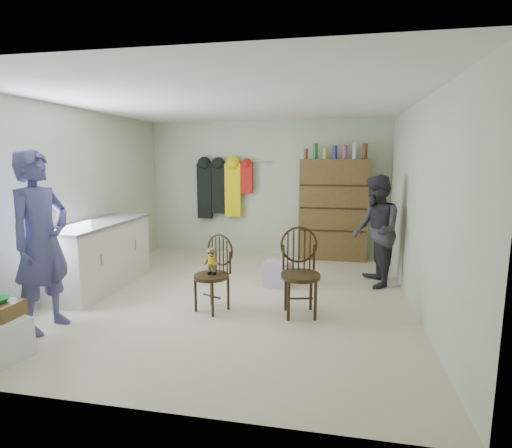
% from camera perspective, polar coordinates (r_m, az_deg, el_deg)
% --- Properties ---
extents(ground_plane, '(5.00, 5.00, 0.00)m').
position_cam_1_polar(ground_plane, '(5.41, -3.05, -10.23)').
color(ground_plane, beige).
rests_on(ground_plane, ground).
extents(room_walls, '(5.00, 5.00, 5.00)m').
position_cam_1_polar(room_walls, '(5.62, -1.86, 6.95)').
color(room_walls, beige).
rests_on(room_walls, ground).
extents(counter, '(0.64, 1.86, 0.94)m').
position_cam_1_polar(counter, '(6.04, -21.38, -4.12)').
color(counter, silver).
rests_on(counter, ground).
extents(stool, '(0.35, 0.30, 0.51)m').
position_cam_1_polar(stool, '(4.50, -32.65, -12.46)').
color(stool, brown).
rests_on(stool, ground).
extents(plastic_tub, '(0.47, 0.46, 0.36)m').
position_cam_1_polar(plastic_tub, '(4.44, -32.38, -13.72)').
color(plastic_tub, white).
rests_on(plastic_tub, ground).
extents(chair_front, '(0.54, 0.54, 0.92)m').
position_cam_1_polar(chair_front, '(4.82, -6.02, -6.32)').
color(chair_front, '#372513').
rests_on(chair_front, ground).
extents(chair_far, '(0.54, 0.54, 1.03)m').
position_cam_1_polar(chair_far, '(4.70, 6.29, -6.29)').
color(chair_far, '#372513').
rests_on(chair_far, ground).
extents(striped_bag, '(0.41, 0.36, 0.37)m').
position_cam_1_polar(striped_bag, '(5.75, 3.09, -7.11)').
color(striped_bag, '#E5727F').
rests_on(striped_bag, ground).
extents(person_left, '(0.55, 0.75, 1.91)m').
position_cam_1_polar(person_left, '(4.74, -28.36, -2.24)').
color(person_left, '#46457F').
rests_on(person_left, ground).
extents(person_right, '(0.70, 0.85, 1.59)m').
position_cam_1_polar(person_right, '(5.90, 16.73, -0.97)').
color(person_right, '#2D2B33').
rests_on(person_right, ground).
extents(dresser, '(1.20, 0.39, 2.08)m').
position_cam_1_polar(dresser, '(7.30, 10.96, 2.11)').
color(dresser, brown).
rests_on(dresser, ground).
extents(coat_rack, '(1.42, 0.12, 1.09)m').
position_cam_1_polar(coat_rack, '(7.63, -4.81, 5.10)').
color(coat_rack, '#99999E').
rests_on(coat_rack, ground).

